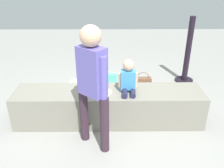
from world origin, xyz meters
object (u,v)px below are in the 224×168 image
at_px(cake_box_white, 77,84).
at_px(handbag_brown_canvas, 143,83).
at_px(child_seated, 128,78).
at_px(handbag_black_leather, 133,99).
at_px(gift_bag, 111,80).
at_px(water_bottle_near_gift, 117,97).
at_px(party_cup_red, 158,95).
at_px(adult_standing, 92,79).
at_px(cake_plate, 104,91).

height_order(cake_box_white, handbag_brown_canvas, handbag_brown_canvas).
distance_m(child_seated, handbag_black_leather, 0.81).
distance_m(cake_box_white, handbag_brown_canvas, 1.29).
relative_size(gift_bag, cake_box_white, 1.04).
distance_m(child_seated, cake_box_white, 1.63).
xyz_separation_m(child_seated, handbag_black_leather, (0.13, 0.49, -0.63)).
bearing_deg(handbag_black_leather, water_bottle_near_gift, 166.91).
height_order(cake_box_white, handbag_black_leather, handbag_black_leather).
relative_size(gift_bag, party_cup_red, 2.96).
distance_m(child_seated, adult_standing, 0.75).
height_order(cake_plate, handbag_black_leather, cake_plate).
bearing_deg(gift_bag, cake_plate, -95.47).
relative_size(adult_standing, gift_bag, 5.00).
height_order(water_bottle_near_gift, handbag_black_leather, handbag_black_leather).
bearing_deg(child_seated, handbag_brown_canvas, 71.24).
relative_size(party_cup_red, handbag_brown_canvas, 0.32).
relative_size(cake_plate, handbag_brown_canvas, 0.66).
bearing_deg(child_seated, cake_plate, -176.71).
bearing_deg(party_cup_red, handbag_brown_canvas, 121.11).
bearing_deg(cake_box_white, handbag_brown_canvas, -3.15).
height_order(gift_bag, party_cup_red, gift_bag).
relative_size(water_bottle_near_gift, party_cup_red, 2.00).
relative_size(cake_plate, handbag_black_leather, 0.69).
height_order(child_seated, cake_box_white, child_seated).
relative_size(cake_plate, water_bottle_near_gift, 1.04).
xyz_separation_m(child_seated, handbag_brown_canvas, (0.37, 1.10, -0.60)).
bearing_deg(gift_bag, cake_box_white, 179.58).
bearing_deg(handbag_black_leather, party_cup_red, 24.28).
relative_size(water_bottle_near_gift, handbag_black_leather, 0.66).
relative_size(water_bottle_near_gift, cake_box_white, 0.70).
distance_m(water_bottle_near_gift, cake_box_white, 0.98).
bearing_deg(handbag_brown_canvas, handbag_black_leather, -112.02).
bearing_deg(gift_bag, party_cup_red, -28.38).
xyz_separation_m(party_cup_red, cake_box_white, (-1.52, 0.46, -0.00)).
distance_m(cake_plate, handbag_brown_canvas, 1.39).
bearing_deg(cake_box_white, cake_plate, -64.67).
distance_m(child_seated, cake_plate, 0.40).
height_order(adult_standing, water_bottle_near_gift, adult_standing).
xyz_separation_m(adult_standing, party_cup_red, (1.07, 1.24, -0.91)).
bearing_deg(handbag_black_leather, cake_box_white, 146.96).
xyz_separation_m(adult_standing, water_bottle_near_gift, (0.33, 1.09, -0.86)).
bearing_deg(cake_box_white, party_cup_red, -16.84).
height_order(party_cup_red, handbag_brown_canvas, handbag_brown_canvas).
bearing_deg(handbag_black_leather, child_seated, -104.59).
relative_size(cake_plate, gift_bag, 0.70).
relative_size(adult_standing, handbag_brown_canvas, 4.68).
distance_m(child_seated, gift_bag, 1.32).
bearing_deg(cake_box_white, adult_standing, -75.44).
height_order(handbag_black_leather, handbag_brown_canvas, handbag_brown_canvas).
distance_m(adult_standing, cake_plate, 0.68).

